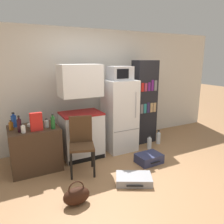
# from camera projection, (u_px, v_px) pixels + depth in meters

# --- Properties ---
(ground_plane) EXTENTS (24.00, 24.00, 0.00)m
(ground_plane) POSITION_uv_depth(u_px,v_px,m) (143.00, 181.00, 3.43)
(ground_plane) COLOR #A3754C
(wall_back) EXTENTS (6.40, 0.10, 2.50)m
(wall_back) POSITION_uv_depth(u_px,v_px,m) (101.00, 87.00, 4.95)
(wall_back) COLOR silver
(wall_back) RESTS_ON ground_plane
(side_table) EXTENTS (0.81, 0.69, 0.74)m
(side_table) POSITION_uv_depth(u_px,v_px,m) (35.00, 148.00, 3.79)
(side_table) COLOR #422D1E
(side_table) RESTS_ON ground_plane
(kitchen_hutch) EXTENTS (0.77, 0.56, 1.78)m
(kitchen_hutch) POSITION_uv_depth(u_px,v_px,m) (81.00, 116.00, 4.14)
(kitchen_hutch) COLOR white
(kitchen_hutch) RESTS_ON ground_plane
(refrigerator) EXTENTS (0.60, 0.61, 1.47)m
(refrigerator) POSITION_uv_depth(u_px,v_px,m) (120.00, 116.00, 4.52)
(refrigerator) COLOR white
(refrigerator) RESTS_ON ground_plane
(microwave) EXTENTS (0.44, 0.37, 0.27)m
(microwave) POSITION_uv_depth(u_px,v_px,m) (120.00, 73.00, 4.31)
(microwave) COLOR #B7B7BC
(microwave) RESTS_ON refrigerator
(bookshelf) EXTENTS (0.51, 0.33, 1.85)m
(bookshelf) POSITION_uv_depth(u_px,v_px,m) (144.00, 102.00, 4.91)
(bookshelf) COLOR black
(bookshelf) RESTS_ON ground_plane
(bottle_green_tall) EXTENTS (0.07, 0.07, 0.26)m
(bottle_green_tall) POSITION_uv_depth(u_px,v_px,m) (53.00, 122.00, 3.62)
(bottle_green_tall) COLOR #1E6028
(bottle_green_tall) RESTS_ON side_table
(bottle_amber_beer) EXTENTS (0.07, 0.07, 0.16)m
(bottle_amber_beer) POSITION_uv_depth(u_px,v_px,m) (11.00, 126.00, 3.56)
(bottle_amber_beer) COLOR brown
(bottle_amber_beer) RESTS_ON side_table
(bottle_wine_dark) EXTENTS (0.07, 0.07, 0.27)m
(bottle_wine_dark) POSITION_uv_depth(u_px,v_px,m) (19.00, 125.00, 3.45)
(bottle_wine_dark) COLOR black
(bottle_wine_dark) RESTS_ON side_table
(bottle_clear_short) EXTENTS (0.07, 0.07, 0.15)m
(bottle_clear_short) POSITION_uv_depth(u_px,v_px,m) (47.00, 124.00, 3.71)
(bottle_clear_short) COLOR silver
(bottle_clear_short) RESTS_ON side_table
(bottle_blue_soda) EXTENTS (0.09, 0.09, 0.25)m
(bottle_blue_soda) POSITION_uv_depth(u_px,v_px,m) (14.00, 121.00, 3.71)
(bottle_blue_soda) COLOR #1E47A3
(bottle_blue_soda) RESTS_ON side_table
(bottle_milk_white) EXTENTS (0.07, 0.07, 0.15)m
(bottle_milk_white) POSITION_uv_depth(u_px,v_px,m) (23.00, 129.00, 3.43)
(bottle_milk_white) COLOR white
(bottle_milk_white) RESTS_ON side_table
(bowl) EXTENTS (0.15, 0.15, 0.04)m
(bowl) POSITION_uv_depth(u_px,v_px,m) (32.00, 125.00, 3.78)
(bowl) COLOR silver
(bowl) RESTS_ON side_table
(cereal_box) EXTENTS (0.19, 0.07, 0.30)m
(cereal_box) POSITION_uv_depth(u_px,v_px,m) (36.00, 122.00, 3.51)
(cereal_box) COLOR red
(cereal_box) RESTS_ON side_table
(chair) EXTENTS (0.50, 0.50, 0.95)m
(chair) POSITION_uv_depth(u_px,v_px,m) (81.00, 140.00, 3.65)
(chair) COLOR black
(chair) RESTS_ON ground_plane
(suitcase_large_flat) EXTENTS (0.46, 0.38, 0.17)m
(suitcase_large_flat) POSITION_uv_depth(u_px,v_px,m) (149.00, 158.00, 4.04)
(suitcase_large_flat) COLOR navy
(suitcase_large_flat) RESTS_ON ground_plane
(suitcase_small_flat) EXTENTS (0.65, 0.57, 0.12)m
(suitcase_small_flat) POSITION_uv_depth(u_px,v_px,m) (134.00, 179.00, 3.39)
(suitcase_small_flat) COLOR #99999E
(suitcase_small_flat) RESTS_ON ground_plane
(handbag) EXTENTS (0.36, 0.20, 0.33)m
(handbag) POSITION_uv_depth(u_px,v_px,m) (77.00, 196.00, 2.87)
(handbag) COLOR #33190F
(handbag) RESTS_ON ground_plane
(water_bottle_front) EXTENTS (0.10, 0.10, 0.31)m
(water_bottle_front) POSITION_uv_depth(u_px,v_px,m) (158.00, 138.00, 4.94)
(water_bottle_front) COLOR silver
(water_bottle_front) RESTS_ON ground_plane
(water_bottle_middle) EXTENTS (0.09, 0.09, 0.31)m
(water_bottle_middle) POSITION_uv_depth(u_px,v_px,m) (149.00, 143.00, 4.65)
(water_bottle_middle) COLOR silver
(water_bottle_middle) RESTS_ON ground_plane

